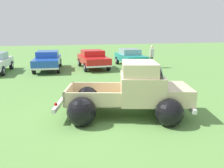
{
  "coord_description": "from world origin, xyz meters",
  "views": [
    {
      "loc": [
        -2.4,
        -7.25,
        2.98
      ],
      "look_at": [
        0.0,
        1.48,
        0.79
      ],
      "focal_mm": 35.86,
      "sensor_mm": 36.0,
      "label": 1
    }
  ],
  "objects": [
    {
      "name": "show_car_2",
      "position": [
        0.85,
        10.31,
        0.78
      ],
      "size": [
        2.05,
        4.32,
        1.43
      ],
      "rotation": [
        0.0,
        0.0,
        -1.54
      ],
      "color": "black",
      "rests_on": "ground"
    },
    {
      "name": "spectator_0",
      "position": [
        5.48,
        9.3,
        1.03
      ],
      "size": [
        0.48,
        0.48,
        1.8
      ],
      "rotation": [
        0.0,
        0.0,
        2.26
      ],
      "color": "#4C4742",
      "rests_on": "ground"
    },
    {
      "name": "ground_plane",
      "position": [
        0.0,
        0.0,
        0.0
      ],
      "size": [
        80.0,
        80.0,
        0.0
      ],
      "primitive_type": "plane",
      "color": "#609347"
    },
    {
      "name": "vintage_pickup_truck",
      "position": [
        0.37,
        -0.11,
        0.76
      ],
      "size": [
        4.97,
        3.69,
        1.96
      ],
      "rotation": [
        0.0,
        0.0,
        -0.28
      ],
      "color": "black",
      "rests_on": "ground"
    },
    {
      "name": "show_car_3",
      "position": [
        4.1,
        10.61,
        0.78
      ],
      "size": [
        1.96,
        4.28,
        1.43
      ],
      "rotation": [
        0.0,
        0.0,
        -1.61
      ],
      "color": "black",
      "rests_on": "ground"
    },
    {
      "name": "show_car_1",
      "position": [
        -2.62,
        10.46,
        0.78
      ],
      "size": [
        2.27,
        4.77,
        1.43
      ],
      "rotation": [
        0.0,
        0.0,
        -1.66
      ],
      "color": "black",
      "rests_on": "ground"
    }
  ]
}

